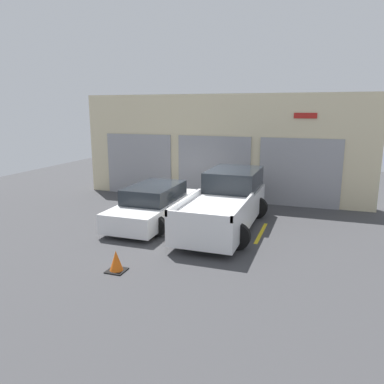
# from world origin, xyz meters

# --- Properties ---
(ground_plane) EXTENTS (28.00, 28.00, 0.00)m
(ground_plane) POSITION_xyz_m (0.00, 0.00, 0.00)
(ground_plane) COLOR #3D3D3F
(shophouse_building) EXTENTS (13.08, 0.68, 4.67)m
(shophouse_building) POSITION_xyz_m (-0.01, 3.28, 2.28)
(shophouse_building) COLOR beige
(shophouse_building) RESTS_ON ground
(pickup_truck) EXTENTS (2.51, 5.53, 1.84)m
(pickup_truck) POSITION_xyz_m (1.31, -0.67, 0.85)
(pickup_truck) COLOR white
(pickup_truck) RESTS_ON ground
(sedan_white) EXTENTS (2.22, 4.61, 1.34)m
(sedan_white) POSITION_xyz_m (-1.31, -0.99, 0.63)
(sedan_white) COLOR white
(sedan_white) RESTS_ON ground
(parking_stripe_far_left) EXTENTS (0.12, 2.20, 0.01)m
(parking_stripe_far_left) POSITION_xyz_m (-2.61, -1.02, 0.00)
(parking_stripe_far_left) COLOR gold
(parking_stripe_far_left) RESTS_ON ground
(parking_stripe_left) EXTENTS (0.12, 2.20, 0.01)m
(parking_stripe_left) POSITION_xyz_m (0.00, -1.02, 0.00)
(parking_stripe_left) COLOR gold
(parking_stripe_left) RESTS_ON ground
(parking_stripe_centre) EXTENTS (0.12, 2.20, 0.01)m
(parking_stripe_centre) POSITION_xyz_m (2.61, -1.02, 0.00)
(parking_stripe_centre) COLOR gold
(parking_stripe_centre) RESTS_ON ground
(traffic_cone) EXTENTS (0.47, 0.47, 0.55)m
(traffic_cone) POSITION_xyz_m (-0.39, -5.23, 0.25)
(traffic_cone) COLOR black
(traffic_cone) RESTS_ON ground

